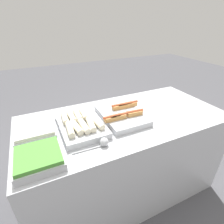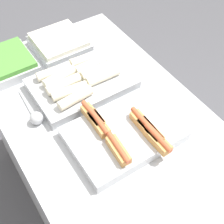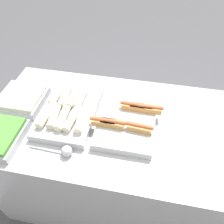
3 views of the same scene
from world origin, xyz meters
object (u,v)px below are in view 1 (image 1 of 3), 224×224
Objects in this scene: tray_wraps at (81,124)px; tray_side_front at (39,158)px; tray_side_back at (35,131)px; serving_spoon_near at (103,143)px; tray_hotdogs at (122,115)px.

tray_wraps is 1.71× the size of tray_side_front.
tray_side_front is 1.00× the size of tray_side_back.
tray_wraps is 0.33m from tray_side_back.
tray_side_front is 1.10× the size of serving_spoon_near.
tray_wraps is 0.28m from serving_spoon_near.
tray_side_back is at bearing 176.17° from tray_hotdogs.
tray_hotdogs reaches higher than tray_side_front.
tray_hotdogs is at bearing 43.41° from serving_spoon_near.
serving_spoon_near is (-0.29, -0.27, -0.01)m from tray_hotdogs.
tray_wraps reaches higher than tray_side_front.
tray_hotdogs is 1.66× the size of tray_side_back.
tray_hotdogs is 1.66× the size of tray_side_front.
tray_side_back is 0.51m from serving_spoon_near.
tray_wraps is at bearing 37.74° from tray_side_front.
tray_wraps is at bearing 105.12° from serving_spoon_near.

